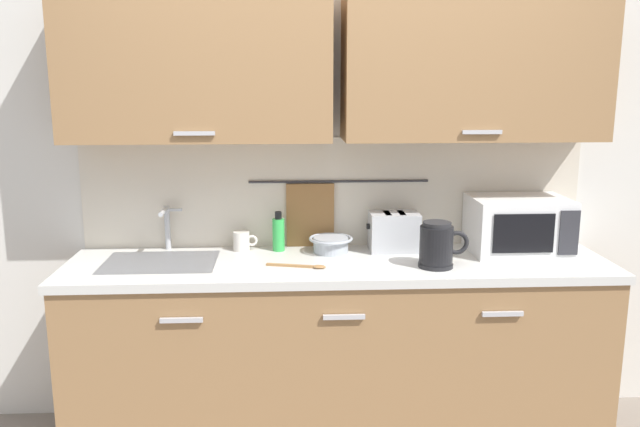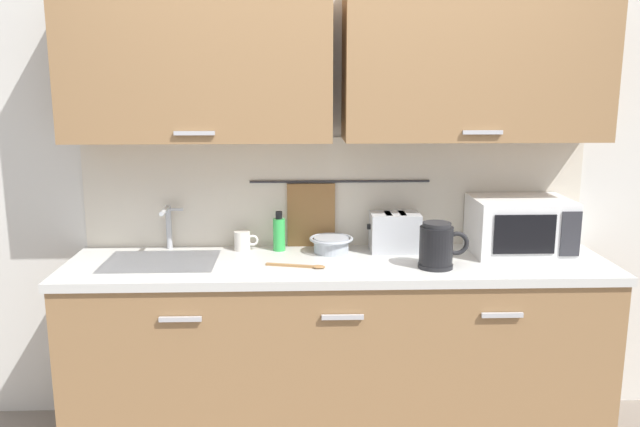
{
  "view_description": "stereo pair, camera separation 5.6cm",
  "coord_description": "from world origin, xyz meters",
  "px_view_note": "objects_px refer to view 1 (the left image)",
  "views": [
    {
      "loc": [
        -0.24,
        -2.63,
        1.74
      ],
      "look_at": [
        -0.08,
        0.33,
        1.12
      ],
      "focal_mm": 36.56,
      "sensor_mm": 36.0,
      "label": 1
    },
    {
      "loc": [
        -0.19,
        -2.63,
        1.74
      ],
      "look_at": [
        -0.08,
        0.33,
        1.12
      ],
      "focal_mm": 36.56,
      "sensor_mm": 36.0,
      "label": 2
    }
  ],
  "objects_px": {
    "mixing_bowl": "(331,244)",
    "toaster": "(394,231)",
    "wooden_spoon": "(303,266)",
    "dish_soap_bottle": "(279,234)",
    "mug_near_sink": "(242,241)",
    "microwave": "(518,225)",
    "electric_kettle": "(437,245)"
  },
  "relations": [
    {
      "from": "mixing_bowl",
      "to": "toaster",
      "type": "height_order",
      "value": "toaster"
    },
    {
      "from": "mixing_bowl",
      "to": "wooden_spoon",
      "type": "distance_m",
      "value": 0.29
    },
    {
      "from": "dish_soap_bottle",
      "to": "wooden_spoon",
      "type": "xyz_separation_m",
      "value": [
        0.11,
        -0.3,
        -0.08
      ]
    },
    {
      "from": "mug_near_sink",
      "to": "wooden_spoon",
      "type": "height_order",
      "value": "mug_near_sink"
    },
    {
      "from": "mug_near_sink",
      "to": "microwave",
      "type": "bearing_deg",
      "value": -4.25
    },
    {
      "from": "microwave",
      "to": "electric_kettle",
      "type": "bearing_deg",
      "value": -152.64
    },
    {
      "from": "microwave",
      "to": "electric_kettle",
      "type": "height_order",
      "value": "microwave"
    },
    {
      "from": "microwave",
      "to": "mug_near_sink",
      "type": "height_order",
      "value": "microwave"
    },
    {
      "from": "toaster",
      "to": "wooden_spoon",
      "type": "height_order",
      "value": "toaster"
    },
    {
      "from": "electric_kettle",
      "to": "dish_soap_bottle",
      "type": "relative_size",
      "value": 1.16
    },
    {
      "from": "mug_near_sink",
      "to": "dish_soap_bottle",
      "type": "bearing_deg",
      "value": -3.7
    },
    {
      "from": "mug_near_sink",
      "to": "toaster",
      "type": "distance_m",
      "value": 0.75
    },
    {
      "from": "mug_near_sink",
      "to": "mixing_bowl",
      "type": "xyz_separation_m",
      "value": [
        0.44,
        -0.06,
        -0.0
      ]
    },
    {
      "from": "electric_kettle",
      "to": "dish_soap_bottle",
      "type": "height_order",
      "value": "electric_kettle"
    },
    {
      "from": "wooden_spoon",
      "to": "dish_soap_bottle",
      "type": "bearing_deg",
      "value": 110.82
    },
    {
      "from": "mixing_bowl",
      "to": "toaster",
      "type": "bearing_deg",
      "value": 4.17
    },
    {
      "from": "mixing_bowl",
      "to": "toaster",
      "type": "distance_m",
      "value": 0.32
    },
    {
      "from": "microwave",
      "to": "dish_soap_bottle",
      "type": "height_order",
      "value": "microwave"
    },
    {
      "from": "microwave",
      "to": "mixing_bowl",
      "type": "height_order",
      "value": "microwave"
    },
    {
      "from": "electric_kettle",
      "to": "toaster",
      "type": "relative_size",
      "value": 0.89
    },
    {
      "from": "dish_soap_bottle",
      "to": "mixing_bowl",
      "type": "xyz_separation_m",
      "value": [
        0.25,
        -0.05,
        -0.04
      ]
    },
    {
      "from": "electric_kettle",
      "to": "wooden_spoon",
      "type": "height_order",
      "value": "electric_kettle"
    },
    {
      "from": "toaster",
      "to": "mixing_bowl",
      "type": "bearing_deg",
      "value": -175.83
    },
    {
      "from": "electric_kettle",
      "to": "wooden_spoon",
      "type": "xyz_separation_m",
      "value": [
        -0.6,
        0.02,
        -0.1
      ]
    },
    {
      "from": "mixing_bowl",
      "to": "wooden_spoon",
      "type": "xyz_separation_m",
      "value": [
        -0.14,
        -0.25,
        -0.04
      ]
    },
    {
      "from": "dish_soap_bottle",
      "to": "mug_near_sink",
      "type": "height_order",
      "value": "dish_soap_bottle"
    },
    {
      "from": "dish_soap_bottle",
      "to": "microwave",
      "type": "bearing_deg",
      "value": -4.33
    },
    {
      "from": "microwave",
      "to": "electric_kettle",
      "type": "relative_size",
      "value": 2.03
    },
    {
      "from": "electric_kettle",
      "to": "mug_near_sink",
      "type": "relative_size",
      "value": 1.89
    },
    {
      "from": "electric_kettle",
      "to": "dish_soap_bottle",
      "type": "xyz_separation_m",
      "value": [
        -0.72,
        0.32,
        -0.01
      ]
    },
    {
      "from": "mug_near_sink",
      "to": "mixing_bowl",
      "type": "height_order",
      "value": "mug_near_sink"
    },
    {
      "from": "microwave",
      "to": "mug_near_sink",
      "type": "bearing_deg",
      "value": 175.75
    }
  ]
}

